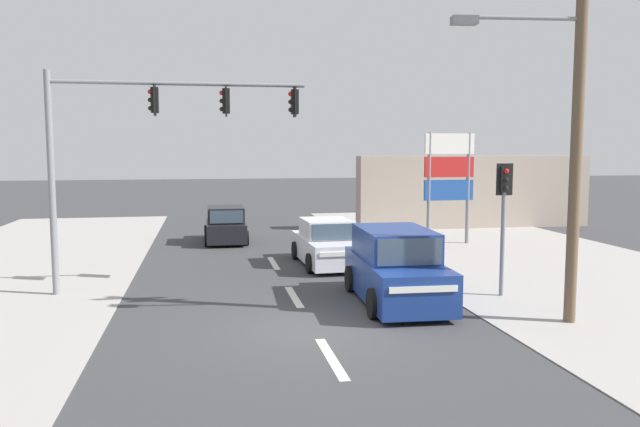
{
  "coord_description": "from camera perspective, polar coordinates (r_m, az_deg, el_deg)",
  "views": [
    {
      "loc": [
        -2.29,
        -13.2,
        3.94
      ],
      "look_at": [
        0.89,
        4.0,
        2.12
      ],
      "focal_mm": 35.0,
      "sensor_mm": 36.0,
      "label": 1
    }
  ],
  "objects": [
    {
      "name": "sedan_oncoming_mid",
      "position": [
        21.24,
        0.62,
        -2.84
      ],
      "size": [
        2.0,
        4.29,
        1.56
      ],
      "color": "silver",
      "rests_on": "ground"
    },
    {
      "name": "ground_plane",
      "position": [
        13.97,
        -0.63,
        -10.46
      ],
      "size": [
        140.0,
        140.0,
        0.0
      ],
      "primitive_type": "plane",
      "color": "#3A3A3D"
    },
    {
      "name": "suv_receding_far",
      "position": [
        16.18,
        6.95,
        -5.0
      ],
      "size": [
        2.2,
        4.6,
        1.9
      ],
      "color": "navy",
      "rests_on": "ground"
    },
    {
      "name": "lane_dash_mid",
      "position": [
        16.83,
        -2.4,
        -7.6
      ],
      "size": [
        0.2,
        2.4,
        0.01
      ],
      "primitive_type": "cube",
      "color": "silver",
      "rests_on": "ground"
    },
    {
      "name": "lane_dash_far",
      "position": [
        21.69,
        -4.27,
        -4.54
      ],
      "size": [
        0.2,
        2.4,
        0.01
      ],
      "primitive_type": "cube",
      "color": "silver",
      "rests_on": "ground"
    },
    {
      "name": "hatchback_crossing_left",
      "position": [
        26.65,
        -8.62,
        -1.12
      ],
      "size": [
        1.79,
        3.64,
        1.53
      ],
      "color": "black",
      "rests_on": "ground"
    },
    {
      "name": "traffic_signal_mast",
      "position": [
        17.63,
        -15.9,
        7.05
      ],
      "size": [
        6.89,
        0.47,
        6.0
      ],
      "color": "slate",
      "rests_on": "ground"
    },
    {
      "name": "utility_pole_foreground_right",
      "position": [
        14.96,
        22.07,
        9.73
      ],
      "size": [
        3.78,
        0.57,
        9.37
      ],
      "color": "brown",
      "rests_on": "ground"
    },
    {
      "name": "shopfront_wall_far",
      "position": [
        32.16,
        13.96,
        1.94
      ],
      "size": [
        12.0,
        1.0,
        3.6
      ],
      "primitive_type": "cube",
      "color": "#A39384",
      "rests_on": "ground"
    },
    {
      "name": "shopping_plaza_sign",
      "position": [
        26.17,
        11.71,
        3.71
      ],
      "size": [
        2.1,
        0.16,
        4.6
      ],
      "color": "slate",
      "rests_on": "ground"
    },
    {
      "name": "pedestal_signal_right_kerb",
      "position": [
        17.19,
        16.46,
        0.6
      ],
      "size": [
        0.44,
        0.29,
        3.56
      ],
      "color": "slate",
      "rests_on": "ground"
    },
    {
      "name": "lane_dash_near",
      "position": [
        12.09,
        1.04,
        -13.07
      ],
      "size": [
        0.2,
        2.4,
        0.01
      ],
      "primitive_type": "cube",
      "color": "silver",
      "rests_on": "ground"
    },
    {
      "name": "kerb_right_verge",
      "position": [
        19.34,
        25.7,
        -6.38
      ],
      "size": [
        10.0,
        44.0,
        0.02
      ],
      "primitive_type": "cube",
      "color": "#A39E99",
      "rests_on": "ground"
    }
  ]
}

